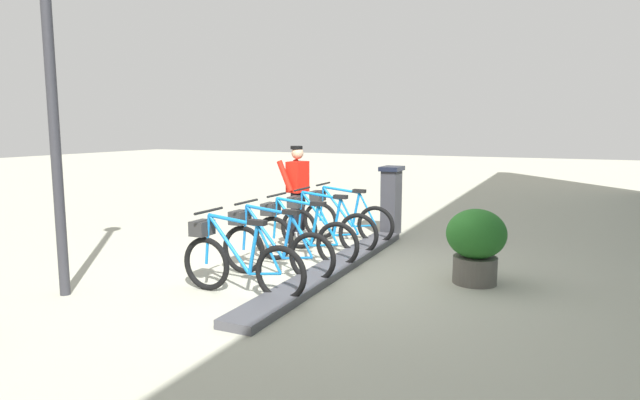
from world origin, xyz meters
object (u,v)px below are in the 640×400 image
bike_docked_3 (272,246)px  bike_docked_4 (237,260)px  planter_bush (476,242)px  bike_docked_2 (300,235)px  bike_docked_1 (324,225)px  lamp_post (49,54)px  payment_kiosk (391,199)px  worker_near_rack (297,187)px  bike_docked_0 (343,217)px

bike_docked_3 → bike_docked_4: bearing=90.0°
planter_bush → bike_docked_4: bearing=34.3°
bike_docked_2 → planter_bush: size_ratio=1.77×
bike_docked_1 → lamp_post: bearing=60.7°
bike_docked_2 → bike_docked_4: same height
bike_docked_1 → bike_docked_4: 2.50m
bike_docked_3 → planter_bush: size_ratio=1.77×
payment_kiosk → lamp_post: (2.46, 5.14, 2.16)m
lamp_post → worker_near_rack: bearing=-102.3°
bike_docked_3 → lamp_post: bearing=42.0°
bike_docked_0 → worker_near_rack: 1.07m
bike_docked_1 → planter_bush: 2.63m
worker_near_rack → payment_kiosk: bearing=-151.0°
bike_docked_1 → bike_docked_4: size_ratio=1.00×
lamp_post → bike_docked_2: bearing=-126.7°
planter_bush → bike_docked_1: bearing=-17.5°
bike_docked_1 → bike_docked_3: size_ratio=1.00×
bike_docked_0 → bike_docked_3: 2.50m
bike_docked_3 → bike_docked_0: bearing=-90.0°
payment_kiosk → bike_docked_1: bearing=72.1°
bike_docked_2 → worker_near_rack: size_ratio=1.04×
bike_docked_4 → planter_bush: size_ratio=1.77×
bike_docked_4 → lamp_post: (1.89, 0.87, 2.40)m
bike_docked_1 → planter_bush: bike_docked_1 is taller
bike_docked_2 → planter_bush: (-2.51, -0.04, 0.11)m
bike_docked_1 → bike_docked_3: same height
bike_docked_1 → bike_docked_2: same height
bike_docked_0 → planter_bush: size_ratio=1.77×
bike_docked_3 → bike_docked_4: (0.00, 0.83, 0.00)m
bike_docked_4 → bike_docked_2: bearing=-90.0°
bike_docked_3 → worker_near_rack: size_ratio=1.04×
bike_docked_0 → planter_bush: 2.99m
bike_docked_2 → bike_docked_3: (0.00, 0.83, 0.00)m
lamp_post → payment_kiosk: bearing=-115.6°
payment_kiosk → bike_docked_2: 2.68m
bike_docked_0 → worker_near_rack: (0.96, -0.09, 0.48)m
bike_docked_3 → planter_bush: 2.66m
bike_docked_2 → planter_bush: bearing=-179.0°
bike_docked_3 → lamp_post: 3.50m
bike_docked_0 → bike_docked_4: same height
payment_kiosk → planter_bush: (-1.94, 2.56, -0.12)m
worker_near_rack → planter_bush: size_ratio=1.71×
bike_docked_1 → lamp_post: (1.89, 3.37, 2.40)m
bike_docked_2 → bike_docked_4: 1.67m
bike_docked_4 → worker_near_rack: bearing=-74.4°
bike_docked_0 → lamp_post: 5.20m
lamp_post → bike_docked_3: bearing=-138.0°
payment_kiosk → bike_docked_4: size_ratio=0.74×
payment_kiosk → lamp_post: 6.10m
bike_docked_3 → worker_near_rack: (0.96, -2.59, 0.48)m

